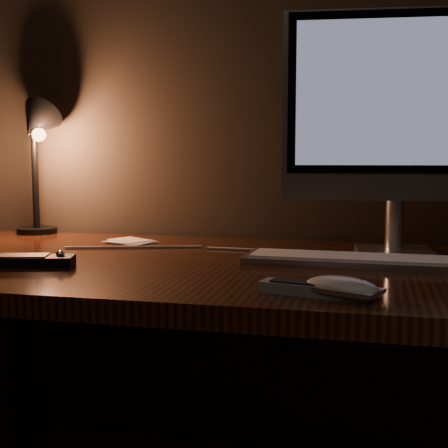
% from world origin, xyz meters
% --- Properties ---
extents(desk, '(1.60, 0.75, 0.75)m').
position_xyz_m(desk, '(0.00, 1.93, 0.62)').
color(desk, '#3F1E0E').
rests_on(desk, ground).
extents(monitor, '(0.51, 0.16, 0.54)m').
position_xyz_m(monitor, '(0.32, 2.06, 1.07)').
color(monitor, silver).
rests_on(monitor, desk).
extents(keyboard, '(0.47, 0.14, 0.02)m').
position_xyz_m(keyboard, '(0.24, 1.89, 0.76)').
color(keyboard, silver).
rests_on(keyboard, desk).
extents(mouse, '(0.14, 0.10, 0.02)m').
position_xyz_m(mouse, '(0.22, 1.58, 0.76)').
color(mouse, white).
rests_on(mouse, desk).
extents(media_remote, '(0.17, 0.10, 0.03)m').
position_xyz_m(media_remote, '(-0.39, 1.72, 0.76)').
color(media_remote, black).
rests_on(media_remote, desk).
extents(tv_remote, '(0.18, 0.08, 0.02)m').
position_xyz_m(tv_remote, '(0.18, 1.58, 0.76)').
color(tv_remote, gray).
rests_on(tv_remote, desk).
extents(papers, '(0.15, 0.13, 0.01)m').
position_xyz_m(papers, '(-0.33, 2.08, 0.75)').
color(papers, white).
rests_on(papers, desk).
extents(desk_lamp, '(0.17, 0.19, 0.38)m').
position_xyz_m(desk_lamp, '(-0.63, 2.16, 1.00)').
color(desk_lamp, black).
rests_on(desk_lamp, desk).
extents(cable, '(0.62, 0.05, 0.01)m').
position_xyz_m(cable, '(-0.12, 1.99, 0.75)').
color(cable, white).
rests_on(cable, desk).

